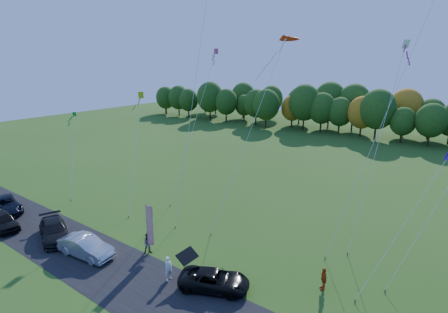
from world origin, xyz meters
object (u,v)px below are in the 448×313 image
Objects in this scene: person_east at (323,279)px; feather_flag at (149,225)px; black_suv at (214,280)px; silver_sedan at (86,247)px.

feather_flag is (-12.63, -3.99, 1.90)m from person_east.
black_suv is 11.11m from silver_sedan.
black_suv is at bearing -83.29° from silver_sedan.
feather_flag reaches higher than person_east.
person_east is 13.38m from feather_flag.
black_suv is at bearing -91.44° from person_east.
silver_sedan is at bearing 79.94° from black_suv.
silver_sedan is 3.06× the size of person_east.
person_east is at bearing 17.53° from feather_flag.
black_suv is 0.98× the size of silver_sedan.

